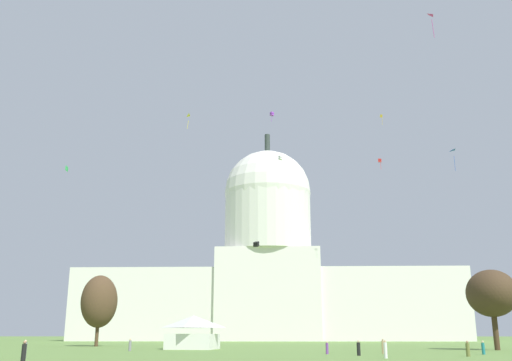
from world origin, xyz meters
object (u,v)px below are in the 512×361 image
event_tent (193,332)px  person_teal_near_tent (483,348)px  person_purple_near_tree_west (327,348)px  kite_green_mid (67,169)px  person_olive_deep_crowd (468,349)px  kite_blue_high (455,153)px  kite_white_high (280,158)px  tree_east_far (492,293)px  tree_west_near (99,301)px  person_white_lawn_far_right (385,350)px  kite_black_low (256,244)px  person_tan_front_left (383,347)px  person_black_mid_left (24,352)px  kite_yellow_high (190,118)px  kite_gold_high (381,117)px  kite_violet_high (272,114)px  person_grey_back_center (25,350)px  capitol_building (268,270)px  kite_red_high (380,161)px  person_grey_mid_center (130,345)px  person_black_lawn_far_left (359,349)px  kite_magenta_high (433,18)px

event_tent → person_teal_near_tent: bearing=-21.6°
person_purple_near_tree_west → kite_green_mid: size_ratio=1.35×
person_olive_deep_crowd → kite_blue_high: (15.07, 44.16, 35.73)m
person_olive_deep_crowd → kite_white_high: (-19.06, 62.66, 41.02)m
event_tent → tree_east_far: bearing=3.6°
tree_west_near → person_white_lawn_far_right: bearing=-48.0°
tree_west_near → tree_east_far: (65.06, -20.69, -0.06)m
tree_east_far → person_white_lawn_far_right: size_ratio=6.76×
tree_east_far → person_purple_near_tree_west: (-25.86, -16.80, -7.36)m
person_teal_near_tent → kite_black_low: (-26.98, 21.07, 15.42)m
person_tan_front_left → person_purple_near_tree_west: size_ratio=1.18×
person_black_mid_left → kite_black_low: bearing=165.7°
kite_yellow_high → kite_gold_high: 58.53m
person_black_mid_left → kite_blue_high: (56.44, 58.29, 35.65)m
person_white_lawn_far_right → kite_black_low: (-13.85, 31.84, 15.33)m
person_purple_near_tree_west → kite_black_low: 27.24m
kite_white_high → kite_violet_high: 13.42m
person_white_lawn_far_right → kite_blue_high: size_ratio=0.44×
person_tan_front_left → kite_green_mid: bearing=47.7°
person_grey_back_center → kite_gold_high: kite_gold_high is taller
person_teal_near_tent → kite_violet_high: size_ratio=0.60×
person_black_mid_left → kite_gold_high: (50.32, 97.63, 58.81)m
person_teal_near_tent → kite_green_mid: 69.93m
person_grey_back_center → kite_green_mid: (-11.19, 34.90, 28.76)m
capitol_building → tree_west_near: bearing=-111.8°
tree_west_near → person_grey_back_center: bearing=-80.1°
kite_red_high → person_teal_near_tent: bearing=-165.4°
kite_white_high → kite_red_high: 42.12m
person_grey_mid_center → person_purple_near_tree_west: bearing=-115.9°
capitol_building → kite_blue_high: bearing=-63.2°
event_tent → kite_violet_high: kite_violet_high is taller
tree_west_near → person_black_mid_left: bearing=-78.2°
person_black_mid_left → person_tan_front_left: 39.91m
tree_east_far → person_teal_near_tent: 20.46m
person_grey_mid_center → kite_blue_high: (55.32, 27.41, 35.69)m
kite_gold_high → kite_green_mid: bearing=-94.2°
person_black_lawn_far_left → kite_blue_high: kite_blue_high is taller
capitol_building → kite_yellow_high: bearing=-103.0°
person_black_mid_left → kite_yellow_high: bearing=-172.9°
person_purple_near_tree_west → kite_gold_high: bearing=85.8°
person_tan_front_left → kite_white_high: size_ratio=0.76×
person_olive_deep_crowd → kite_yellow_high: bearing=65.4°
kite_yellow_high → person_black_lawn_far_left: bearing=-174.8°
person_black_lawn_far_left → kite_blue_high: (26.28, 42.37, 35.71)m
kite_gold_high → person_grey_mid_center: bearing=-80.9°
kite_blue_high → person_olive_deep_crowd: bearing=146.3°
capitol_building → kite_yellow_high: capitol_building is taller
person_olive_deep_crowd → kite_black_low: (-23.35, 26.95, 15.40)m
kite_black_low → kite_magenta_high: size_ratio=0.29×
kite_yellow_high → kite_blue_high: kite_yellow_high is taller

